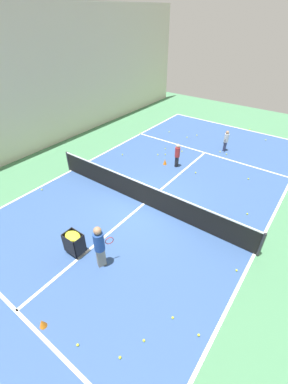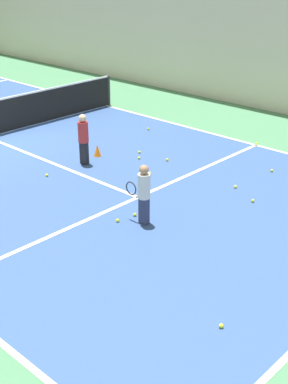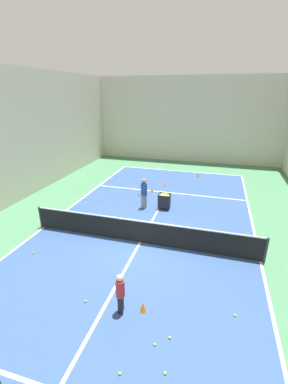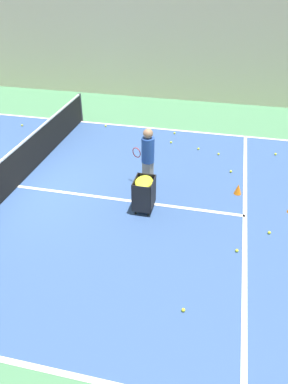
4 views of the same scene
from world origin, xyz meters
name	(u,v)px [view 2 (image 2 of 4)]	position (x,y,z in m)	size (l,w,h in m)	color
line_sideline_right	(107,106)	(4.75, 0.00, 0.01)	(0.10, 22.02, 0.00)	white
line_service_near	(138,197)	(0.00, -6.06, 0.01)	(9.50, 0.10, 0.00)	white
player_near_baseline	(144,191)	(-0.80, -6.98, 0.71)	(0.25, 0.57, 1.25)	#2D3351
child_midcourt	(83,136)	(0.54, -3.66, 0.75)	(0.28, 0.28, 1.30)	black
training_cone_0	(97,150)	(1.15, -3.47, 0.16)	(0.19, 0.19, 0.31)	orange
tennis_ball_2	(221,326)	(-2.40, -10.01, 0.04)	(0.07, 0.07, 0.07)	yellow
tennis_ball_4	(135,215)	(-0.70, -6.64, 0.04)	(0.07, 0.07, 0.07)	yellow
tennis_ball_6	(167,160)	(2.13, -5.06, 0.04)	(0.07, 0.07, 0.07)	yellow
tennis_ball_7	(150,173)	(1.15, -5.35, 0.04)	(0.07, 0.07, 0.07)	yellow
tennis_ball_8	(118,220)	(-1.12, -6.57, 0.04)	(0.07, 0.07, 0.07)	yellow
tennis_ball_10	(64,97)	(4.46, 2.01, 0.04)	(0.07, 0.07, 0.07)	yellow
tennis_ball_11	(235,187)	(1.89, -7.33, 0.04)	(0.07, 0.07, 0.07)	yellow
tennis_ball_16	(139,152)	(2.06, -4.14, 0.04)	(0.07, 0.07, 0.07)	yellow
tennis_ball_18	(148,129)	(3.72, -2.93, 0.04)	(0.07, 0.07, 0.07)	yellow
tennis_ball_19	(139,158)	(1.73, -4.43, 0.04)	(0.07, 0.07, 0.07)	yellow
tennis_ball_20	(47,175)	(-0.63, -3.63, 0.04)	(0.07, 0.07, 0.07)	yellow
tennis_ball_23	(257,143)	(4.80, -6.05, 0.04)	(0.07, 0.07, 0.07)	yellow
tennis_ball_25	(253,201)	(1.52, -8.03, 0.04)	(0.07, 0.07, 0.07)	yellow
tennis_ball_30	(272,171)	(3.32, -7.42, 0.04)	(0.07, 0.07, 0.07)	yellow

